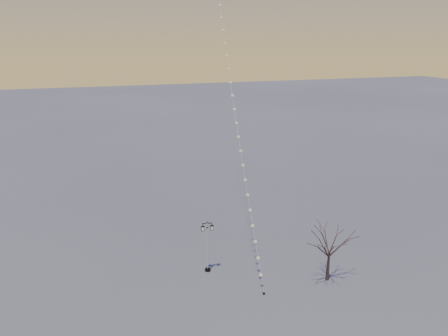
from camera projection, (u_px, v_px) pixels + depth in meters
name	position (u px, v px, depth m)	size (l,w,h in m)	color
ground	(240.00, 286.00, 34.01)	(300.00, 300.00, 0.00)	#4F4F50
street_lamp	(207.00, 244.00, 35.52)	(1.13, 0.50, 4.47)	black
bare_tree	(330.00, 244.00, 33.98)	(2.77, 2.77, 4.60)	#34251F
kite_train	(227.00, 37.00, 41.59)	(4.35, 30.33, 37.64)	black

